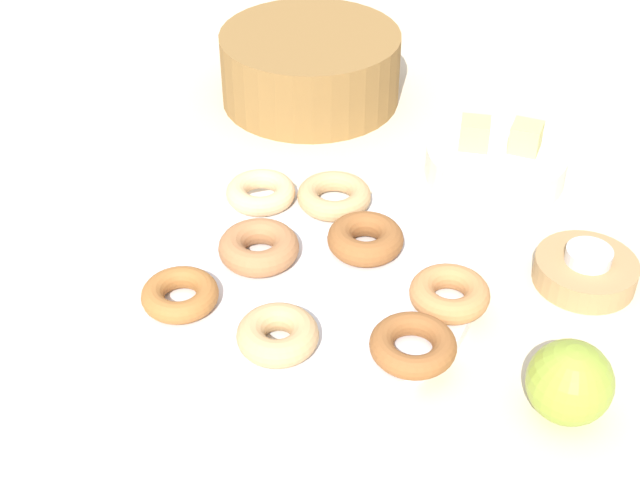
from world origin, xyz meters
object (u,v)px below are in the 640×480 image
Objects in this scene: melon_chunk_right at (526,137)px; apple at (570,382)px; donut_5 at (180,295)px; donut_plate at (310,284)px; donut_2 at (413,345)px; donut_3 at (334,196)px; donut_6 at (261,192)px; donut_0 at (278,335)px; donut_1 at (365,239)px; donut_4 at (259,247)px; fruit_bowl at (495,164)px; donut_7 at (450,294)px; candle_holder at (585,271)px; basket at (310,67)px; melon_chunk_left at (475,133)px; tealight at (589,255)px.

melon_chunk_right is 0.40m from apple.
donut_plate is at bearing 37.70° from donut_5.
donut_3 is at bearing 127.09° from donut_2.
melon_chunk_right is at bearing 34.19° from donut_6.
donut_1 is at bearing 79.99° from donut_0.
donut_4 is 0.36m from apple.
fruit_bowl reaches higher than donut_plate.
donut_2 is 0.95× the size of donut_4.
donut_7 is 0.16m from candle_holder.
donut_3 reaches higher than fruit_bowl.
fruit_bowl is 2.21× the size of apple.
donut_1 is 0.21m from donut_5.
donut_3 is at bearing 15.64° from donut_6.
basket is at bearing 121.71° from donut_2.
melon_chunk_left is (0.13, 0.15, 0.03)m from donut_3.
donut_2 is at bearing 15.69° from donut_0.
apple is at bearing 5.88° from donut_0.
donut_0 is 0.98× the size of donut_6.
donut_3 is at bearing 144.25° from donut_7.
donut_2 is 0.38m from melon_chunk_right.
donut_4 is at bearing 121.51° from donut_0.
donut_6 is at bearing -80.50° from basket.
donut_5 is 2.22× the size of melon_chunk_left.
melon_chunk_right is (0.23, 0.29, 0.03)m from donut_4.
fruit_bowl is at bearing -156.80° from melon_chunk_right.
donut_7 is at bearing 80.26° from donut_2.
tealight is 0.28× the size of fruit_bowl.
fruit_bowl is (-0.01, 0.28, -0.01)m from donut_7.
basket is (-0.05, 0.28, 0.02)m from donut_6.
donut_3 is (-0.16, 0.21, 0.00)m from donut_2.
donut_2 is 0.36m from melon_chunk_left.
melon_chunk_left is at bearing 72.45° from donut_1.
candle_holder is at bearing -32.90° from basket.
donut_2 is (0.10, -0.14, -0.00)m from donut_1.
melon_chunk_left is at bearing 59.68° from donut_5.
donut_1 is 0.23m from melon_chunk_left.
tealight is 1.39× the size of melon_chunk_right.
donut_0 is at bearing -100.01° from donut_1.
basket is (-0.19, 0.33, 0.02)m from donut_1.
donut_5 is 0.43m from melon_chunk_left.
melon_chunk_right is (0.19, 0.16, 0.03)m from donut_3.
donut_0 is 0.28m from apple.
donut_1 is 0.24m from candle_holder.
tealight is (0.13, 0.11, 0.01)m from donut_7.
donut_3 is 1.05× the size of donut_7.
apple is (0.28, -0.08, 0.03)m from donut_plate.
melon_chunk_right is at bearing 68.37° from donut_0.
donut_4 is at bearing -151.53° from donut_1.
apple is at bearing -26.18° from donut_6.
candle_holder is (0.27, 0.12, 0.01)m from donut_plate.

